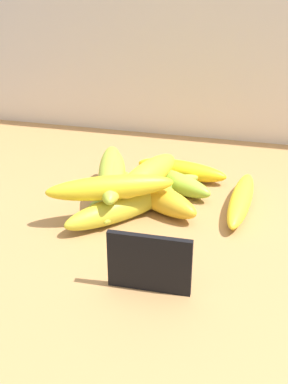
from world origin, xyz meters
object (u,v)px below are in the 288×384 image
banana_10 (147,175)px  banana_5 (117,196)px  banana_4 (122,207)px  banana_9 (110,187)px  chalkboard_sign (149,265)px  banana_3 (241,200)px  banana_7 (111,173)px  banana_6 (158,197)px  banana_1 (173,182)px  banana_2 (181,170)px  banana_0 (146,191)px  banana_8 (113,175)px

banana_10 → banana_5: bearing=-161.9°
banana_4 → banana_9: size_ratio=1.02×
chalkboard_sign → banana_9: chalkboard_sign is taller
banana_3 → banana_4: (-18.22, -7.22, 0.39)cm
banana_7 → banana_9: bearing=-75.0°
chalkboard_sign → banana_4: bearing=116.2°
banana_7 → banana_9: size_ratio=0.98×
banana_6 → banana_9: bearing=-141.4°
chalkboard_sign → banana_5: 22.44cm
chalkboard_sign → banana_6: bearing=98.2°
banana_10 → banana_1: bearing=56.8°
chalkboard_sign → banana_2: 31.93cm
banana_0 → banana_2: banana_2 is taller
banana_6 → banana_10: 4.00cm
banana_5 → banana_7: banana_7 is taller
banana_8 → banana_0: bearing=27.4°
banana_0 → banana_10: bearing=-69.0°
banana_3 → banana_4: 19.60cm
banana_8 → banana_3: bearing=8.0°
banana_2 → banana_5: 14.77cm
banana_7 → banana_9: banana_9 is taller
banana_2 → banana_1: bearing=-97.4°
banana_4 → banana_5: bearing=115.4°
banana_2 → banana_7: (-10.07, -10.86, 3.66)cm
banana_1 → banana_2: banana_1 is taller
banana_10 → banana_6: bearing=-33.3°
banana_0 → banana_7: (-5.48, -2.01, 3.77)cm
banana_5 → banana_10: banana_10 is taller
banana_0 → banana_9: bearing=-116.5°
chalkboard_sign → banana_10: size_ratio=0.69×
banana_7 → banana_10: bearing=6.3°
banana_8 → banana_2: bearing=50.2°
banana_2 → banana_8: banana_8 is taller
banana_2 → banana_5: (-8.90, -11.78, -0.04)cm
banana_0 → banana_1: 5.53cm
banana_0 → banana_3: banana_3 is taller
banana_6 → banana_10: bearing=146.7°
banana_2 → banana_10: banana_10 is taller
banana_0 → banana_9: 9.84cm
banana_10 → banana_2: bearing=68.3°
banana_4 → banana_10: 7.07cm
banana_1 → banana_2: 5.02cm
banana_6 → chalkboard_sign: bearing=-81.8°
chalkboard_sign → banana_10: (-4.97, 21.64, 1.51)cm
banana_6 → banana_9: (-6.47, -5.17, 3.85)cm
banana_5 → banana_8: (-0.61, 0.37, 3.68)cm
chalkboard_sign → banana_1: chalkboard_sign is taller
banana_1 → banana_9: banana_9 is taller
chalkboard_sign → banana_1: bearing=93.3°
banana_6 → banana_7: bearing=175.1°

